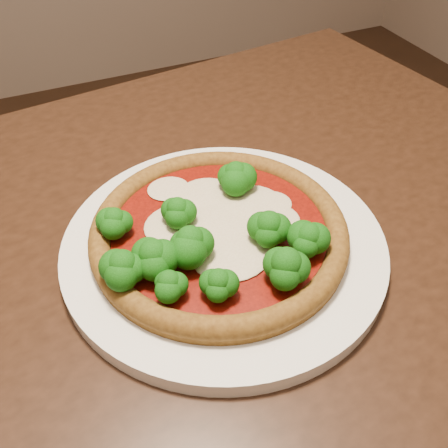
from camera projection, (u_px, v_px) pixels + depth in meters
name	position (u px, v px, depth m)	size (l,w,h in m)	color
dining_table	(177.00, 316.00, 0.61)	(1.25, 0.97, 0.75)	black
plate	(224.00, 245.00, 0.55)	(0.35, 0.35, 0.02)	white
pizza	(217.00, 232.00, 0.53)	(0.28, 0.28, 0.06)	brown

